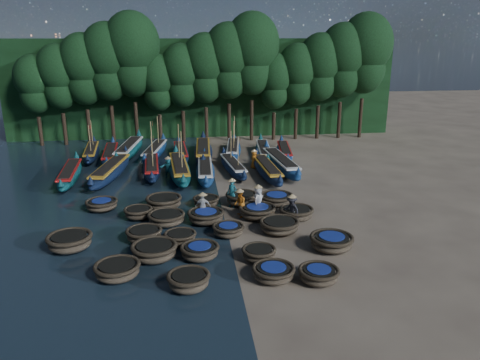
{
  "coord_description": "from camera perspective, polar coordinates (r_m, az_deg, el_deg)",
  "views": [
    {
      "loc": [
        -2.16,
        -26.68,
        10.29
      ],
      "look_at": [
        1.34,
        2.13,
        1.3
      ],
      "focal_mm": 35.0,
      "sensor_mm": 36.0,
      "label": 1
    }
  ],
  "objects": [
    {
      "name": "long_boat_13",
      "position": [
        41.23,
        -7.24,
        3.35
      ],
      "size": [
        1.73,
        7.53,
        1.33
      ],
      "rotation": [
        0.0,
        0.0,
        0.06
      ],
      "color": "navy",
      "rests_on": "ground"
    },
    {
      "name": "foliage_wall",
      "position": [
        50.5,
        -4.52,
        11.15
      ],
      "size": [
        40.0,
        3.0,
        10.0
      ],
      "primitive_type": "cube",
      "color": "black",
      "rests_on": "ground"
    },
    {
      "name": "long_boat_3",
      "position": [
        36.86,
        -10.69,
        1.54
      ],
      "size": [
        1.82,
        7.72,
        3.29
      ],
      "rotation": [
        0.0,
        0.0,
        0.06
      ],
      "color": "#0F1739",
      "rests_on": "ground"
    },
    {
      "name": "long_boat_7",
      "position": [
        35.54,
        3.33,
        1.27
      ],
      "size": [
        1.84,
        8.11,
        1.43
      ],
      "rotation": [
        0.0,
        0.0,
        0.05
      ],
      "color": "#0F1739",
      "rests_on": "ground"
    },
    {
      "name": "tree_3",
      "position": [
        47.24,
        -15.83,
        13.8
      ],
      "size": [
        4.92,
        4.92,
        11.6
      ],
      "color": "black",
      "rests_on": "ground"
    },
    {
      "name": "coracle_14",
      "position": [
        25.6,
        4.83,
        -5.55
      ],
      "size": [
        2.68,
        2.68,
        0.72
      ],
      "rotation": [
        0.0,
        0.0,
        -0.41
      ],
      "color": "brown",
      "rests_on": "ground"
    },
    {
      "name": "fisherman_6",
      "position": [
        37.63,
        1.72,
        2.63
      ],
      "size": [
        0.78,
        0.87,
        1.69
      ],
      "rotation": [
        0.0,
        0.0,
        2.11
      ],
      "color": "#C26A19",
      "rests_on": "ground"
    },
    {
      "name": "long_boat_8",
      "position": [
        37.21,
        4.96,
        2.06
      ],
      "size": [
        2.37,
        9.03,
        1.6
      ],
      "rotation": [
        0.0,
        0.0,
        0.09
      ],
      "color": "navy",
      "rests_on": "ground"
    },
    {
      "name": "coracle_20",
      "position": [
        29.95,
        -16.5,
        -2.87
      ],
      "size": [
        2.03,
        2.03,
        0.65
      ],
      "rotation": [
        0.0,
        0.0,
        0.11
      ],
      "color": "brown",
      "rests_on": "ground"
    },
    {
      "name": "tree_14",
      "position": [
        50.19,
        15.05,
        14.8
      ],
      "size": [
        5.34,
        5.34,
        12.58
      ],
      "color": "black",
      "rests_on": "ground"
    },
    {
      "name": "fisherman_3",
      "position": [
        26.75,
        6.31,
        -3.52
      ],
      "size": [
        1.11,
        1.23,
        1.85
      ],
      "rotation": [
        0.0,
        0.0,
        5.3
      ],
      "color": "black",
      "rests_on": "ground"
    },
    {
      "name": "long_boat_15",
      "position": [
        41.96,
        -0.85,
        3.76
      ],
      "size": [
        2.36,
        7.82,
        3.35
      ],
      "rotation": [
        0.0,
        0.0,
        -0.13
      ],
      "color": "navy",
      "rests_on": "ground"
    },
    {
      "name": "long_boat_6",
      "position": [
        36.57,
        -0.86,
        1.67
      ],
      "size": [
        2.15,
        7.28,
        3.12
      ],
      "rotation": [
        0.0,
        0.0,
        0.12
      ],
      "color": "#0F1739",
      "rests_on": "ground"
    },
    {
      "name": "coracle_3",
      "position": [
        20.9,
        4.1,
        -11.15
      ],
      "size": [
        1.92,
        1.92,
        0.65
      ],
      "rotation": [
        0.0,
        0.0,
        0.06
      ],
      "color": "brown",
      "rests_on": "ground"
    },
    {
      "name": "coracle_22",
      "position": [
        29.35,
        -4.16,
        -2.59
      ],
      "size": [
        1.88,
        1.88,
        0.64
      ],
      "rotation": [
        0.0,
        0.0,
        0.25
      ],
      "color": "brown",
      "rests_on": "ground"
    },
    {
      "name": "coracle_19",
      "position": [
        27.47,
        6.88,
        -3.99
      ],
      "size": [
        2.03,
        2.03,
        0.72
      ],
      "rotation": [
        0.0,
        0.0,
        0.06
      ],
      "color": "brown",
      "rests_on": "ground"
    },
    {
      "name": "coracle_9",
      "position": [
        23.97,
        11.11,
        -7.39
      ],
      "size": [
        2.35,
        2.35,
        0.77
      ],
      "rotation": [
        0.0,
        0.0,
        0.16
      ],
      "color": "brown",
      "rests_on": "ground"
    },
    {
      "name": "coracle_6",
      "position": [
        22.92,
        -10.41,
        -8.48
      ],
      "size": [
        2.24,
        2.24,
        0.81
      ],
      "rotation": [
        0.0,
        0.0,
        -0.05
      ],
      "color": "brown",
      "rests_on": "ground"
    },
    {
      "name": "tree_2",
      "position": [
        47.67,
        -18.56,
        12.78
      ],
      "size": [
        4.51,
        4.51,
        10.63
      ],
      "color": "black",
      "rests_on": "ground"
    },
    {
      "name": "coracle_21",
      "position": [
        29.26,
        -9.27,
        -2.65
      ],
      "size": [
        2.25,
        2.25,
        0.81
      ],
      "rotation": [
        0.0,
        0.0,
        -0.04
      ],
      "color": "brown",
      "rests_on": "ground"
    },
    {
      "name": "long_boat_14",
      "position": [
        41.07,
        -4.5,
        3.52
      ],
      "size": [
        1.98,
        9.08,
        1.6
      ],
      "rotation": [
        0.0,
        0.0,
        -0.04
      ],
      "color": "#0F1739",
      "rests_on": "ground"
    },
    {
      "name": "long_boat_17",
      "position": [
        41.49,
        5.43,
        3.47
      ],
      "size": [
        2.19,
        7.28,
        1.29
      ],
      "rotation": [
        0.0,
        0.0,
        -0.13
      ],
      "color": "navy",
      "rests_on": "ground"
    },
    {
      "name": "fisherman_4",
      "position": [
        27.36,
        -4.55,
        -3.05
      ],
      "size": [
        0.92,
        0.52,
        1.72
      ],
      "rotation": [
        0.0,
        0.0,
        3.05
      ],
      "color": "beige",
      "rests_on": "ground"
    },
    {
      "name": "long_boat_11",
      "position": [
        42.73,
        -13.37,
        3.65
      ],
      "size": [
        2.66,
        9.08,
        1.61
      ],
      "rotation": [
        0.0,
        0.0,
        -0.12
      ],
      "color": "#0E4A4F",
      "rests_on": "ground"
    },
    {
      "name": "long_boat_12",
      "position": [
        41.93,
        -10.33,
        3.49
      ],
      "size": [
        2.65,
        8.0,
        3.44
      ],
      "rotation": [
        0.0,
        0.0,
        -0.16
      ],
      "color": "navy",
      "rests_on": "ground"
    },
    {
      "name": "tree_12",
      "position": [
        48.75,
        9.75,
        13.48
      ],
      "size": [
        4.51,
        4.51,
        10.63
      ],
      "color": "black",
      "rests_on": "ground"
    },
    {
      "name": "tree_13",
      "position": [
        49.42,
        12.43,
        14.17
      ],
      "size": [
        4.92,
        4.92,
        11.6
      ],
      "color": "black",
      "rests_on": "ground"
    },
    {
      "name": "coracle_2",
      "position": [
        20.24,
        -6.29,
        -12.07
      ],
      "size": [
        2.17,
        2.17,
        0.74
      ],
      "rotation": [
        0.0,
        0.0,
        0.34
      ],
      "color": "brown",
      "rests_on": "ground"
    },
    {
      "name": "coracle_17",
      "position": [
        26.86,
        -4.18,
        -4.4
      ],
      "size": [
        2.12,
        2.12,
        0.72
      ],
      "rotation": [
        0.0,
        0.0,
        0.05
      ],
      "color": "brown",
      "rests_on": "ground"
    },
    {
      "name": "long_boat_2",
      "position": [
        36.34,
        -15.49,
        1.11
      ],
      "size": [
        2.94,
        8.84,
        1.58
      ],
      "rotation": [
        0.0,
        0.0,
        -0.16
      ],
      "color": "#0F1739",
      "rests_on": "ground"
    },
    {
      "name": "long_boat_5",
      "position": [
        35.4,
        -4.26,
        1.17
      ],
      "size": [
        1.66,
        7.97,
        1.4
      ],
      "rotation": [
        0.0,
        0.0,
        -0.03
      ],
      "color": "navy",
      "rests_on": "ground"
    },
    {
      "name": "coracle_8",
      "position": [
        22.51,
        2.32,
        -8.92
      ],
      "size": [
        1.9,
        1.9,
        0.66
      ],
      "rotation": [
        0.0,
        0.0,
        0.28
      ],
      "color": "brown",
      "rests_on": "ground"
    },
    {
      "name": "long_boat_9",
      "position": [
        43.05,
        -17.66,
        3.25
      ],
      "size": [
        1.98,
        7.37,
        3.14
      ],
      "rotation": [
        0.0,
        0.0,
        0.1
      ],
      "color": "#0F1739",
      "rests_on": "ground"
    },
    {
      "name": "tree_5",
      "position": [
        46.93,
        -9.96,
        11.68
      ],
      "size": [
        3.68,
        3.68,
        8.68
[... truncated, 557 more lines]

